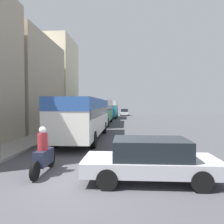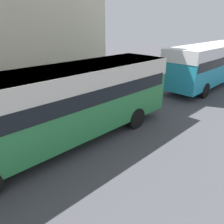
# 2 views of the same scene
# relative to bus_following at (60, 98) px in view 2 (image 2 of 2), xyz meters

# --- Properties ---
(building_far_terrace) EXTENTS (6.02, 7.48, 11.76)m
(building_far_terrace) POSITION_rel_bus_following_xyz_m (-7.33, 2.75, 3.86)
(building_far_terrace) COLOR beige
(building_far_terrace) RESTS_ON ground_plane
(bus_following) EXTENTS (2.51, 10.77, 3.12)m
(bus_following) POSITION_rel_bus_following_xyz_m (0.00, 0.00, 0.00)
(bus_following) COLOR #2D8447
(bus_following) RESTS_ON ground_plane
(bus_third_in_line) EXTENTS (2.55, 10.12, 3.17)m
(bus_third_in_line) POSITION_rel_bus_following_xyz_m (0.32, 13.20, 0.03)
(bus_third_in_line) COLOR teal
(bus_third_in_line) RESTS_ON ground_plane
(pedestrian_near_curb) EXTENTS (0.43, 0.43, 1.86)m
(pedestrian_near_curb) POSITION_rel_bus_following_xyz_m (-2.74, 0.89, -0.93)
(pedestrian_near_curb) COLOR #232838
(pedestrian_near_curb) RESTS_ON sidewalk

